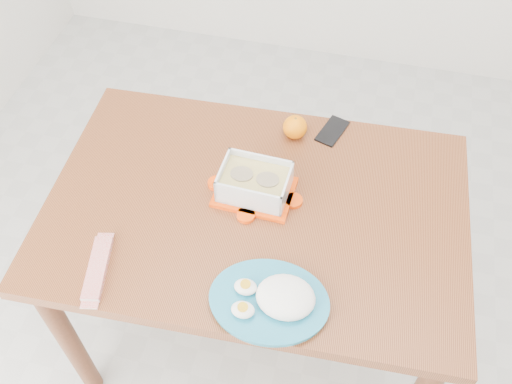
% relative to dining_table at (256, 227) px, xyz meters
% --- Properties ---
extents(ground, '(3.50, 3.50, 0.00)m').
position_rel_dining_table_xyz_m(ground, '(0.20, -0.04, -0.65)').
color(ground, '#B7B7B2').
rests_on(ground, ground).
extents(dining_table, '(1.19, 0.83, 0.75)m').
position_rel_dining_table_xyz_m(dining_table, '(0.00, 0.00, 0.00)').
color(dining_table, brown).
rests_on(dining_table, ground).
extents(food_container, '(0.22, 0.17, 0.09)m').
position_rel_dining_table_xyz_m(food_container, '(-0.01, 0.04, 0.15)').
color(food_container, '#FF4607').
rests_on(food_container, dining_table).
extents(orange_fruit, '(0.07, 0.07, 0.07)m').
position_rel_dining_table_xyz_m(orange_fruit, '(0.05, 0.29, 0.14)').
color(orange_fruit, orange).
rests_on(orange_fruit, dining_table).
extents(rice_plate, '(0.30, 0.30, 0.08)m').
position_rel_dining_table_xyz_m(rice_plate, '(0.11, -0.28, 0.13)').
color(rice_plate, teal).
rests_on(rice_plate, dining_table).
extents(candy_bar, '(0.08, 0.19, 0.02)m').
position_rel_dining_table_xyz_m(candy_bar, '(-0.34, -0.30, 0.11)').
color(candy_bar, red).
rests_on(candy_bar, dining_table).
extents(smartphone, '(0.10, 0.14, 0.01)m').
position_rel_dining_table_xyz_m(smartphone, '(0.16, 0.33, 0.11)').
color(smartphone, black).
rests_on(smartphone, dining_table).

